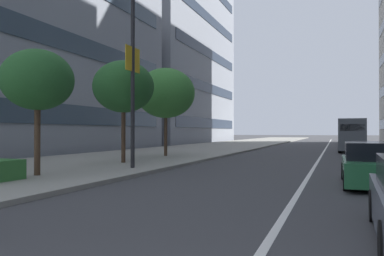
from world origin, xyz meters
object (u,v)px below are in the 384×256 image
Objects in this scene: car_following_behind at (368,155)px; street_lamp_with_banners at (140,57)px; car_far_down_avenue at (373,166)px; street_tree_by_lamp_post at (166,93)px; street_tree_far_plaza at (38,80)px; street_tree_mid_sidewalk at (123,87)px; delivery_van_ahead at (352,135)px.

street_lamp_with_banners reaches higher than car_following_behind.
street_tree_by_lamp_post is (9.71, 11.74, 3.66)m from car_far_down_avenue.
street_tree_by_lamp_post is (12.10, 0.31, 0.66)m from street_tree_far_plaza.
street_lamp_with_banners is (-5.41, 9.57, 4.46)m from car_following_behind.
car_far_down_avenue is 0.83× the size of street_tree_mid_sidewalk.
car_following_behind is 0.71× the size of delivery_van_ahead.
street_lamp_with_banners is at bearing 120.24° from car_following_behind.
street_lamp_with_banners reaches higher than street_tree_far_plaza.
delivery_van_ahead is 0.77× the size of street_lamp_with_banners.
street_tree_mid_sidewalk is (-18.15, 11.68, 2.59)m from delivery_van_ahead.
street_tree_far_plaza is 0.88× the size of street_tree_mid_sidewalk.
street_lamp_with_banners reaches higher than street_tree_by_lamp_post.
street_tree_mid_sidewalk reaches higher than delivery_van_ahead.
car_far_down_avenue is 0.71× the size of delivery_van_ahead.
street_tree_far_plaza is (-9.27, 11.77, 3.04)m from car_following_behind.
street_lamp_with_banners reaches higher than street_tree_mid_sidewalk.
street_tree_far_plaza is at bearing -178.54° from street_tree_by_lamp_post.
street_tree_by_lamp_post is at bearing 1.46° from street_tree_far_plaza.
delivery_van_ahead is 27.12m from street_tree_far_plaza.
street_tree_mid_sidewalk is at bearing 71.20° from car_far_down_avenue.
car_following_behind is (6.87, -0.33, -0.04)m from car_far_down_avenue.
street_lamp_with_banners is 3.43m from street_tree_mid_sidewalk.
street_lamp_with_banners is at bearing 157.62° from delivery_van_ahead.
street_tree_mid_sidewalk is at bearing 105.07° from car_following_behind.
car_following_behind is 12.94m from street_tree_by_lamp_post.
car_following_behind is 0.95× the size of street_tree_far_plaza.
street_lamp_with_banners is at bearing -163.08° from street_tree_by_lamp_post.
delivery_van_ahead is 1.34× the size of street_tree_far_plaza.
car_far_down_avenue is at bearing -98.98° from street_lamp_with_banners.
street_tree_far_plaza is (-24.40, 11.62, 2.16)m from delivery_van_ahead.
street_tree_mid_sidewalk is (6.25, 0.06, 0.44)m from street_tree_far_plaza.
car_far_down_avenue is 6.88m from car_following_behind.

